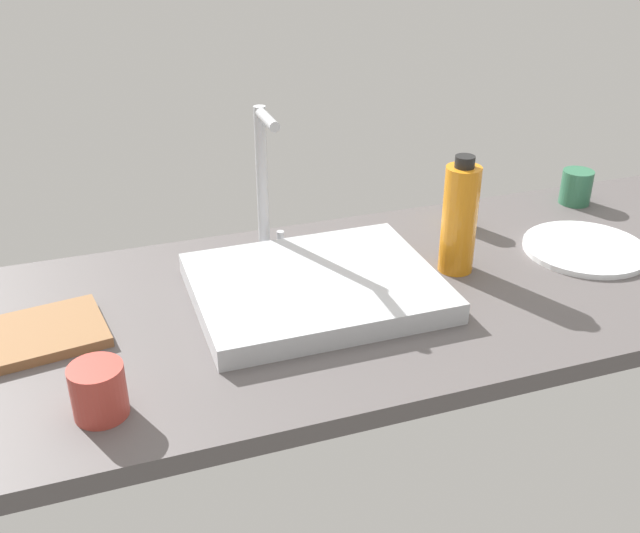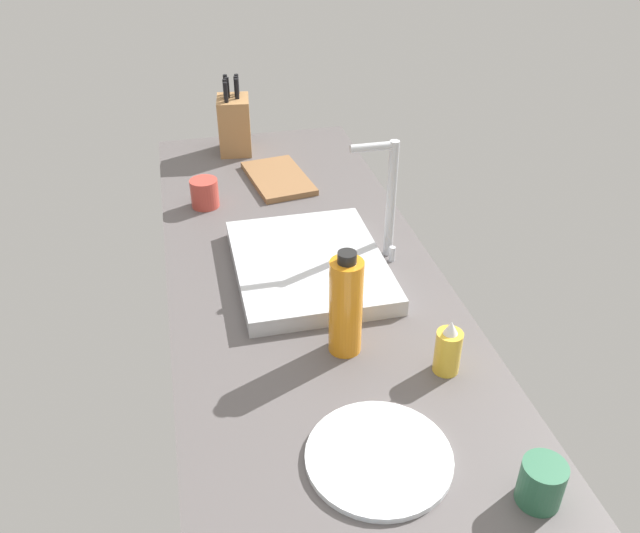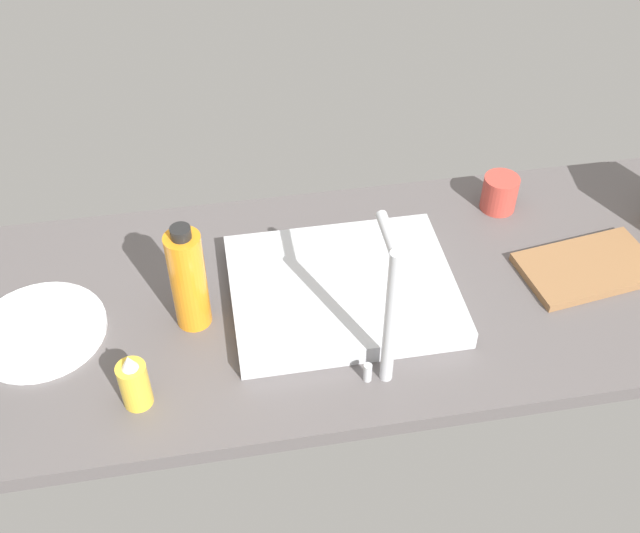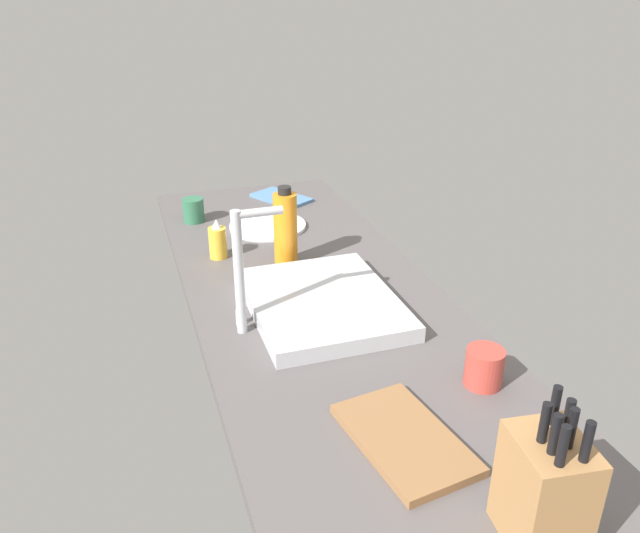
# 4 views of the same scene
# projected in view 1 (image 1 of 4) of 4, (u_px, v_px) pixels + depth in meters

# --- Properties ---
(countertop_slab) EXTENTS (1.98, 0.67, 0.04)m
(countertop_slab) POSITION_uv_depth(u_px,v_px,m) (348.00, 303.00, 1.42)
(countertop_slab) COLOR #514C4C
(countertop_slab) RESTS_ON ground
(sink_basin) EXTENTS (0.45, 0.36, 0.04)m
(sink_basin) POSITION_uv_depth(u_px,v_px,m) (315.00, 287.00, 1.39)
(sink_basin) COLOR #B7BABF
(sink_basin) RESTS_ON countertop_slab
(faucet) EXTENTS (0.06, 0.12, 0.31)m
(faucet) POSITION_uv_depth(u_px,v_px,m) (264.00, 174.00, 1.48)
(faucet) COLOR #B7BABF
(faucet) RESTS_ON countertop_slab
(cutting_board) EXTENTS (0.30, 0.20, 0.02)m
(cutting_board) POSITION_uv_depth(u_px,v_px,m) (19.00, 339.00, 1.26)
(cutting_board) COLOR brown
(cutting_board) RESTS_ON countertop_slab
(soap_bottle) EXTENTS (0.05, 0.05, 0.12)m
(soap_bottle) POSITION_uv_depth(u_px,v_px,m) (461.00, 204.00, 1.66)
(soap_bottle) COLOR gold
(soap_bottle) RESTS_ON countertop_slab
(water_bottle) EXTENTS (0.07, 0.07, 0.24)m
(water_bottle) POSITION_uv_depth(u_px,v_px,m) (459.00, 218.00, 1.45)
(water_bottle) COLOR orange
(water_bottle) RESTS_ON countertop_slab
(dinner_plate) EXTENTS (0.26, 0.26, 0.01)m
(dinner_plate) POSITION_uv_depth(u_px,v_px,m) (585.00, 248.00, 1.57)
(dinner_plate) COLOR white
(dinner_plate) RESTS_ON countertop_slab
(coffee_mug) EXTENTS (0.07, 0.07, 0.08)m
(coffee_mug) POSITION_uv_depth(u_px,v_px,m) (576.00, 187.00, 1.78)
(coffee_mug) COLOR #2D6647
(coffee_mug) RESTS_ON countertop_slab
(ceramic_cup) EXTENTS (0.08, 0.08, 0.08)m
(ceramic_cup) POSITION_uv_depth(u_px,v_px,m) (99.00, 391.00, 1.08)
(ceramic_cup) COLOR #B23D33
(ceramic_cup) RESTS_ON countertop_slab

